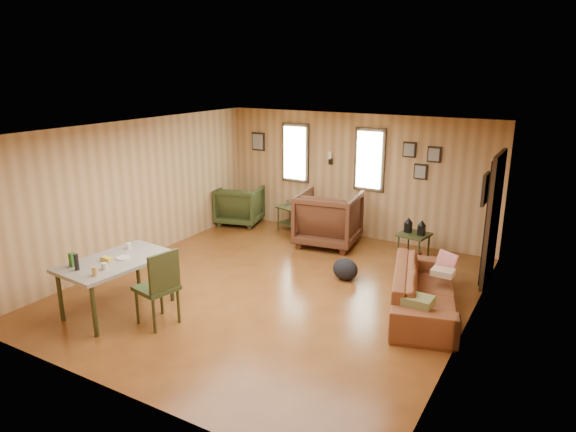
# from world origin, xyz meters

# --- Properties ---
(room) EXTENTS (5.54, 6.04, 2.44)m
(room) POSITION_xyz_m (0.17, 0.27, 1.21)
(room) COLOR brown
(room) RESTS_ON ground
(sofa) EXTENTS (1.16, 2.19, 0.82)m
(sofa) POSITION_xyz_m (2.15, 0.40, 0.41)
(sofa) COLOR brown
(sofa) RESTS_ON ground
(recliner_brown) EXTENTS (1.22, 1.16, 1.12)m
(recliner_brown) POSITION_xyz_m (-0.18, 2.24, 0.56)
(recliner_brown) COLOR #452414
(recliner_brown) RESTS_ON ground
(recliner_green) EXTENTS (1.05, 1.01, 0.90)m
(recliner_green) POSITION_xyz_m (-2.40, 2.52, 0.45)
(recliner_green) COLOR #2E3819
(recliner_green) RESTS_ON ground
(end_table) EXTENTS (0.59, 0.56, 0.63)m
(end_table) POSITION_xyz_m (-1.20, 2.64, 0.35)
(end_table) COLOR #303618
(end_table) RESTS_ON ground
(side_table) EXTENTS (0.55, 0.55, 0.76)m
(side_table) POSITION_xyz_m (1.46, 2.20, 0.52)
(side_table) COLOR #303618
(side_table) RESTS_ON ground
(cooler) EXTENTS (0.33, 0.24, 0.22)m
(cooler) POSITION_xyz_m (1.47, 2.00, 0.11)
(cooler) COLOR maroon
(cooler) RESTS_ON ground
(backpack) EXTENTS (0.42, 0.33, 0.35)m
(backpack) POSITION_xyz_m (0.78, 0.85, 0.18)
(backpack) COLOR black
(backpack) RESTS_ON ground
(sofa_pillows) EXTENTS (0.37, 1.52, 0.31)m
(sofa_pillows) POSITION_xyz_m (2.27, 0.28, 0.49)
(sofa_pillows) COLOR brown
(sofa_pillows) RESTS_ON sofa
(dining_table) EXTENTS (1.00, 1.52, 0.95)m
(dining_table) POSITION_xyz_m (-1.50, -1.68, 0.67)
(dining_table) COLOR gray
(dining_table) RESTS_ON ground
(dining_chair) EXTENTS (0.55, 0.55, 1.03)m
(dining_chair) POSITION_xyz_m (-0.69, -1.69, 0.58)
(dining_chair) COLOR #2E3819
(dining_chair) RESTS_ON ground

